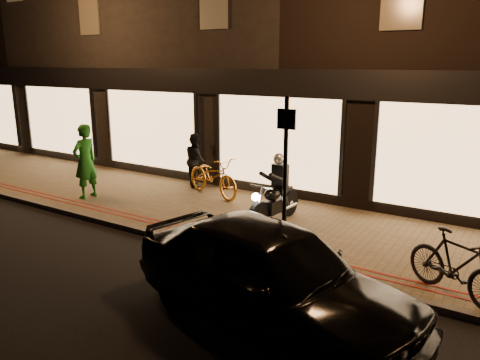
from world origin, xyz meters
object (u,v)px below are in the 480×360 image
(motorcycle, at_px, (275,196))
(bicycle_gold, at_px, (213,176))
(sign_post, at_px, (285,172))
(person_green, at_px, (85,161))
(parked_car, at_px, (271,275))

(motorcycle, relative_size, bicycle_gold, 0.93)
(bicycle_gold, bearing_deg, sign_post, -109.22)
(sign_post, height_order, bicycle_gold, sign_post)
(sign_post, bearing_deg, bicycle_gold, 142.25)
(sign_post, bearing_deg, motorcycle, 122.63)
(motorcycle, height_order, person_green, person_green)
(person_green, xyz_separation_m, parked_car, (7.15, -2.70, -0.34))
(bicycle_gold, bearing_deg, parked_car, -118.21)
(motorcycle, relative_size, sign_post, 0.65)
(bicycle_gold, height_order, person_green, person_green)
(motorcycle, bearing_deg, person_green, -165.72)
(bicycle_gold, bearing_deg, person_green, 143.86)
(motorcycle, bearing_deg, bicycle_gold, 161.70)
(motorcycle, bearing_deg, parked_car, -58.17)
(sign_post, bearing_deg, parked_car, -67.56)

